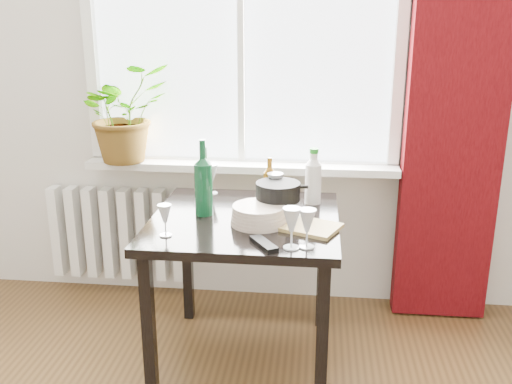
# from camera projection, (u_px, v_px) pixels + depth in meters

# --- Properties ---
(window) EXTENTS (1.72, 0.08, 1.62)m
(window) POSITION_uv_depth(u_px,v_px,m) (241.00, 20.00, 3.00)
(window) COLOR white
(window) RESTS_ON ground
(windowsill) EXTENTS (1.72, 0.20, 0.04)m
(windowsill) POSITION_uv_depth(u_px,v_px,m) (241.00, 166.00, 3.16)
(windowsill) COLOR silver
(windowsill) RESTS_ON ground
(curtain) EXTENTS (0.50, 0.12, 2.56)m
(curtain) POSITION_uv_depth(u_px,v_px,m) (459.00, 83.00, 2.87)
(curtain) COLOR #390508
(curtain) RESTS_ON ground
(radiator) EXTENTS (0.80, 0.10, 0.55)m
(radiator) POSITION_uv_depth(u_px,v_px,m) (118.00, 233.00, 3.40)
(radiator) COLOR white
(radiator) RESTS_ON ground
(table) EXTENTS (0.85, 0.85, 0.74)m
(table) POSITION_uv_depth(u_px,v_px,m) (245.00, 236.00, 2.63)
(table) COLOR black
(table) RESTS_ON ground
(potted_plant) EXTENTS (0.64, 0.64, 0.54)m
(potted_plant) POSITION_uv_depth(u_px,v_px,m) (124.00, 113.00, 3.11)
(potted_plant) COLOR #2A741F
(potted_plant) RESTS_ON windowsill
(wine_bottle_left) EXTENTS (0.09, 0.09, 0.30)m
(wine_bottle_left) POSITION_uv_depth(u_px,v_px,m) (205.00, 178.00, 2.69)
(wine_bottle_left) COLOR #0C420D
(wine_bottle_left) RESTS_ON table
(wine_bottle_right) EXTENTS (0.08, 0.08, 0.36)m
(wine_bottle_right) POSITION_uv_depth(u_px,v_px,m) (203.00, 177.00, 2.59)
(wine_bottle_right) COLOR #0B3D1F
(wine_bottle_right) RESTS_ON table
(bottle_amber) EXTENTS (0.06, 0.06, 0.24)m
(bottle_amber) POSITION_uv_depth(u_px,v_px,m) (270.00, 181.00, 2.74)
(bottle_amber) COLOR #683F0B
(bottle_amber) RESTS_ON table
(cleaning_bottle) EXTENTS (0.08, 0.08, 0.28)m
(cleaning_bottle) POSITION_uv_depth(u_px,v_px,m) (313.00, 176.00, 2.76)
(cleaning_bottle) COLOR silver
(cleaning_bottle) RESTS_ON table
(wineglass_front_right) EXTENTS (0.10, 0.10, 0.17)m
(wineglass_front_right) POSITION_uv_depth(u_px,v_px,m) (292.00, 228.00, 2.23)
(wineglass_front_right) COLOR silver
(wineglass_front_right) RESTS_ON table
(wineglass_far_right) EXTENTS (0.09, 0.09, 0.16)m
(wineglass_far_right) POSITION_uv_depth(u_px,v_px,m) (307.00, 228.00, 2.24)
(wineglass_far_right) COLOR silver
(wineglass_far_right) RESTS_ON table
(wineglass_back_center) EXTENTS (0.10, 0.10, 0.18)m
(wineglass_back_center) POSITION_uv_depth(u_px,v_px,m) (275.00, 191.00, 2.69)
(wineglass_back_center) COLOR silver
(wineglass_back_center) RESTS_ON table
(wineglass_back_left) EXTENTS (0.09, 0.09, 0.16)m
(wineglass_back_left) POSITION_uv_depth(u_px,v_px,m) (212.00, 179.00, 2.93)
(wineglass_back_left) COLOR #B7BFC5
(wineglass_back_left) RESTS_ON table
(wineglass_front_left) EXTENTS (0.08, 0.08, 0.14)m
(wineglass_front_left) POSITION_uv_depth(u_px,v_px,m) (165.00, 220.00, 2.37)
(wineglass_front_left) COLOR silver
(wineglass_front_left) RESTS_ON table
(plate_stack) EXTENTS (0.27, 0.27, 0.08)m
(plate_stack) POSITION_uv_depth(u_px,v_px,m) (259.00, 215.00, 2.51)
(plate_stack) COLOR beige
(plate_stack) RESTS_ON table
(fondue_pot) EXTENTS (0.28, 0.26, 0.16)m
(fondue_pot) POSITION_uv_depth(u_px,v_px,m) (278.00, 199.00, 2.60)
(fondue_pot) COLOR black
(fondue_pot) RESTS_ON table
(tv_remote) EXTENTS (0.13, 0.17, 0.02)m
(tv_remote) POSITION_uv_depth(u_px,v_px,m) (264.00, 244.00, 2.28)
(tv_remote) COLOR black
(tv_remote) RESTS_ON table
(cutting_board) EXTENTS (0.36, 0.30, 0.02)m
(cutting_board) POSITION_uv_depth(u_px,v_px,m) (303.00, 226.00, 2.48)
(cutting_board) COLOR #AA8E4C
(cutting_board) RESTS_ON table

